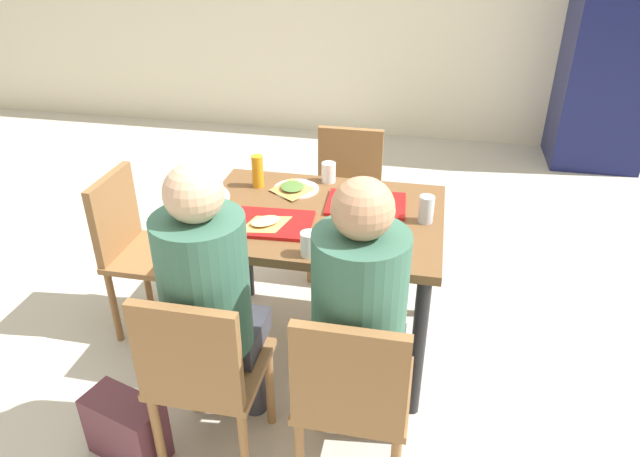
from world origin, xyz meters
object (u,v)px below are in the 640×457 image
at_px(pizza_slice_b, 371,203).
at_px(pizza_slice_c, 292,188).
at_px(person_in_red, 210,293).
at_px(tray_red_near, 270,223).
at_px(drink_fridge, 613,50).
at_px(pizza_slice_a, 265,222).
at_px(chair_near_left, 202,371).
at_px(person_in_brown_jacket, 360,311).
at_px(handbag, 127,428).
at_px(pizza_slice_d, 354,238).
at_px(foil_bundle, 219,197).
at_px(condiment_bottle, 258,171).
at_px(paper_plate_near_edge, 348,242).
at_px(main_table, 320,234).
at_px(tray_red_far, 366,204).
at_px(plastic_cup_b, 309,244).
at_px(chair_near_right, 352,393).
at_px(chair_left_end, 137,242).
at_px(paper_plate_center, 296,189).
at_px(chair_far_side, 347,191).
at_px(soda_can, 426,209).

relative_size(pizza_slice_b, pizza_slice_c, 1.07).
distance_m(person_in_red, tray_red_near, 0.52).
relative_size(pizza_slice_c, drink_fridge, 0.12).
bearing_deg(pizza_slice_c, pizza_slice_a, -93.76).
relative_size(chair_near_left, drink_fridge, 0.44).
height_order(person_in_brown_jacket, handbag, person_in_brown_jacket).
height_order(tray_red_near, pizza_slice_d, pizza_slice_d).
height_order(person_in_brown_jacket, foil_bundle, person_in_brown_jacket).
height_order(condiment_bottle, drink_fridge, drink_fridge).
distance_m(tray_red_near, paper_plate_near_edge, 0.37).
bearing_deg(main_table, person_in_red, -112.66).
height_order(person_in_red, tray_red_far, person_in_red).
bearing_deg(tray_red_far, main_table, -147.20).
height_order(chair_near_left, plastic_cup_b, plastic_cup_b).
height_order(chair_near_right, handbag, chair_near_right).
xyz_separation_m(chair_near_right, chair_left_end, (-1.20, 0.80, 0.00)).
distance_m(paper_plate_near_edge, handbag, 1.16).
relative_size(pizza_slice_a, handbag, 0.71).
bearing_deg(tray_red_far, paper_plate_near_edge, -94.47).
distance_m(chair_near_left, pizza_slice_d, 0.79).
distance_m(chair_near_left, handbag, 0.50).
bearing_deg(paper_plate_center, chair_near_left, -96.12).
xyz_separation_m(person_in_red, foil_bundle, (-0.19, 0.63, 0.06)).
distance_m(chair_near_left, foil_bundle, 0.86).
height_order(person_in_red, foil_bundle, person_in_red).
xyz_separation_m(condiment_bottle, drink_fridge, (2.17, 2.62, 0.12)).
distance_m(paper_plate_center, pizza_slice_b, 0.40).
bearing_deg(handbag, plastic_cup_b, 35.35).
relative_size(pizza_slice_d, condiment_bottle, 1.35).
distance_m(chair_far_side, tray_red_near, 1.00).
height_order(chair_left_end, pizza_slice_b, chair_left_end).
relative_size(person_in_brown_jacket, drink_fridge, 0.66).
relative_size(chair_near_right, pizza_slice_b, 3.56).
distance_m(main_table, pizza_slice_c, 0.30).
height_order(pizza_slice_a, pizza_slice_c, pizza_slice_a).
height_order(chair_far_side, drink_fridge, drink_fridge).
height_order(main_table, chair_far_side, chair_far_side).
relative_size(pizza_slice_c, soda_can, 1.82).
bearing_deg(condiment_bottle, pizza_slice_d, -39.18).
bearing_deg(person_in_brown_jacket, pizza_slice_c, 117.66).
xyz_separation_m(paper_plate_center, pizza_slice_a, (-0.04, -0.40, 0.02)).
bearing_deg(foil_bundle, paper_plate_near_edge, -18.10).
xyz_separation_m(person_in_red, handbag, (-0.35, -0.16, -0.60)).
xyz_separation_m(foil_bundle, handbag, (-0.16, -0.79, -0.66)).
height_order(pizza_slice_c, plastic_cup_b, plastic_cup_b).
relative_size(chair_far_side, pizza_slice_d, 3.92).
height_order(pizza_slice_d, condiment_bottle, condiment_bottle).
relative_size(main_table, pizza_slice_d, 5.08).
distance_m(person_in_brown_jacket, condiment_bottle, 1.09).
bearing_deg(pizza_slice_d, person_in_red, -136.01).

